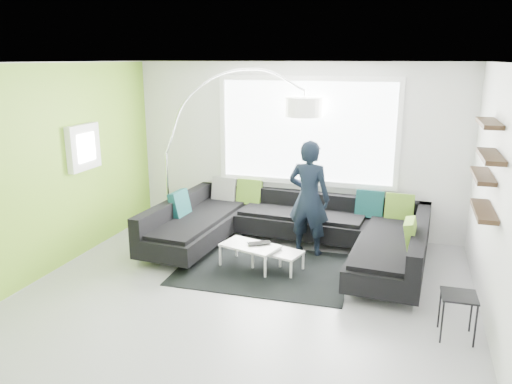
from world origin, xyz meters
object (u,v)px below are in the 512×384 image
(sectional_sofa, at_px, (288,232))
(arc_lamp, at_px, (166,154))
(coffee_table, at_px, (264,257))
(laptop, at_px, (260,245))
(person, at_px, (309,198))
(side_table, at_px, (457,316))

(sectional_sofa, relative_size, arc_lamp, 1.48)
(sectional_sofa, bearing_deg, coffee_table, -107.36)
(coffee_table, height_order, arc_lamp, arc_lamp)
(coffee_table, relative_size, laptop, 2.58)
(coffee_table, xyz_separation_m, person, (0.46, 0.75, 0.69))
(sectional_sofa, relative_size, person, 2.33)
(sectional_sofa, xyz_separation_m, side_table, (2.23, -1.64, -0.12))
(sectional_sofa, height_order, laptop, sectional_sofa)
(side_table, xyz_separation_m, person, (-1.97, 1.85, 0.62))
(side_table, bearing_deg, laptop, 156.10)
(coffee_table, relative_size, arc_lamp, 0.37)
(sectional_sofa, xyz_separation_m, coffee_table, (-0.21, -0.54, -0.20))
(coffee_table, relative_size, person, 0.59)
(sectional_sofa, xyz_separation_m, laptop, (-0.26, -0.54, -0.02))
(arc_lamp, bearing_deg, person, -13.58)
(person, bearing_deg, sectional_sofa, 45.97)
(person, bearing_deg, arc_lamp, 3.50)
(coffee_table, relative_size, side_table, 2.09)
(coffee_table, bearing_deg, laptop, -165.03)
(arc_lamp, height_order, laptop, arc_lamp)
(laptop, bearing_deg, person, 22.62)
(arc_lamp, xyz_separation_m, person, (2.39, -0.17, -0.49))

